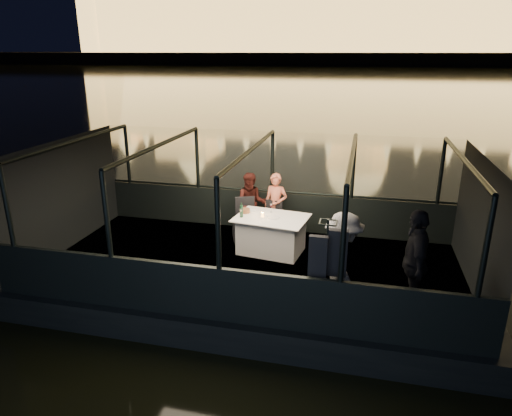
% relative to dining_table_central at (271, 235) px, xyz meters
% --- Properties ---
extents(river_water, '(500.00, 500.00, 0.00)m').
position_rel_dining_table_central_xyz_m(river_water, '(-0.25, 79.29, -0.89)').
color(river_water, black).
rests_on(river_water, ground).
extents(boat_hull, '(8.60, 4.40, 1.00)m').
position_rel_dining_table_central_xyz_m(boat_hull, '(-0.25, -0.71, -0.89)').
color(boat_hull, black).
rests_on(boat_hull, river_water).
extents(boat_deck, '(8.00, 4.00, 0.04)m').
position_rel_dining_table_central_xyz_m(boat_deck, '(-0.25, -0.71, -0.41)').
color(boat_deck, black).
rests_on(boat_deck, boat_hull).
extents(gunwale_port, '(8.00, 0.08, 0.90)m').
position_rel_dining_table_central_xyz_m(gunwale_port, '(-0.25, 1.29, 0.06)').
color(gunwale_port, black).
rests_on(gunwale_port, boat_deck).
extents(gunwale_starboard, '(8.00, 0.08, 0.90)m').
position_rel_dining_table_central_xyz_m(gunwale_starboard, '(-0.25, -2.71, 0.06)').
color(gunwale_starboard, black).
rests_on(gunwale_starboard, boat_deck).
extents(cabin_glass_port, '(8.00, 0.02, 1.40)m').
position_rel_dining_table_central_xyz_m(cabin_glass_port, '(-0.25, 1.29, 1.21)').
color(cabin_glass_port, '#99B2B2').
rests_on(cabin_glass_port, gunwale_port).
extents(cabin_glass_starboard, '(8.00, 0.02, 1.40)m').
position_rel_dining_table_central_xyz_m(cabin_glass_starboard, '(-0.25, -2.71, 1.21)').
color(cabin_glass_starboard, '#99B2B2').
rests_on(cabin_glass_starboard, gunwale_starboard).
extents(cabin_roof_glass, '(8.00, 4.00, 0.02)m').
position_rel_dining_table_central_xyz_m(cabin_roof_glass, '(-0.25, -0.71, 1.91)').
color(cabin_roof_glass, '#99B2B2').
rests_on(cabin_roof_glass, boat_deck).
extents(end_wall_fore, '(0.02, 4.00, 2.30)m').
position_rel_dining_table_central_xyz_m(end_wall_fore, '(-4.25, -0.71, 0.76)').
color(end_wall_fore, black).
rests_on(end_wall_fore, boat_deck).
extents(end_wall_aft, '(0.02, 4.00, 2.30)m').
position_rel_dining_table_central_xyz_m(end_wall_aft, '(3.75, -0.71, 0.76)').
color(end_wall_aft, black).
rests_on(end_wall_aft, boat_deck).
extents(canopy_ribs, '(8.00, 4.00, 2.30)m').
position_rel_dining_table_central_xyz_m(canopy_ribs, '(-0.25, -0.71, 0.76)').
color(canopy_ribs, black).
rests_on(canopy_ribs, boat_deck).
extents(embankment, '(400.00, 140.00, 6.00)m').
position_rel_dining_table_central_xyz_m(embankment, '(-0.25, 209.29, 0.11)').
color(embankment, '#423D33').
rests_on(embankment, ground).
extents(dining_table_central, '(1.58, 1.24, 0.77)m').
position_rel_dining_table_central_xyz_m(dining_table_central, '(0.00, 0.00, 0.00)').
color(dining_table_central, white).
rests_on(dining_table_central, boat_deck).
extents(chair_port_left, '(0.56, 0.56, 0.92)m').
position_rel_dining_table_central_xyz_m(chair_port_left, '(-0.75, 0.51, 0.06)').
color(chair_port_left, black).
rests_on(chair_port_left, boat_deck).
extents(chair_port_right, '(0.49, 0.49, 0.85)m').
position_rel_dining_table_central_xyz_m(chair_port_right, '(-0.10, 0.63, 0.06)').
color(chair_port_right, black).
rests_on(chair_port_right, boat_deck).
extents(coat_stand, '(0.58, 0.52, 1.73)m').
position_rel_dining_table_central_xyz_m(coat_stand, '(1.32, -2.46, 0.51)').
color(coat_stand, black).
rests_on(coat_stand, boat_deck).
extents(person_woman_coral, '(0.57, 0.42, 1.46)m').
position_rel_dining_table_central_xyz_m(person_woman_coral, '(-0.08, 0.87, 0.36)').
color(person_woman_coral, '#D1684C').
rests_on(person_woman_coral, boat_deck).
extents(person_man_maroon, '(0.78, 0.66, 1.43)m').
position_rel_dining_table_central_xyz_m(person_man_maroon, '(-0.64, 0.89, 0.36)').
color(person_man_maroon, '#3A1410').
rests_on(person_man_maroon, boat_deck).
extents(passenger_stripe, '(0.89, 1.21, 1.67)m').
position_rel_dining_table_central_xyz_m(passenger_stripe, '(1.54, -1.96, 0.47)').
color(passenger_stripe, silver).
rests_on(passenger_stripe, boat_deck).
extents(passenger_dark, '(0.45, 1.04, 1.75)m').
position_rel_dining_table_central_xyz_m(passenger_dark, '(2.63, -1.77, 0.47)').
color(passenger_dark, black).
rests_on(passenger_dark, boat_deck).
extents(wine_bottle, '(0.08, 0.08, 0.31)m').
position_rel_dining_table_central_xyz_m(wine_bottle, '(-0.60, -0.12, 0.53)').
color(wine_bottle, '#153A20').
rests_on(wine_bottle, dining_table_central).
extents(bread_basket, '(0.26, 0.26, 0.08)m').
position_rel_dining_table_central_xyz_m(bread_basket, '(-0.60, 0.16, 0.42)').
color(bread_basket, brown).
rests_on(bread_basket, dining_table_central).
extents(amber_candle, '(0.08, 0.08, 0.09)m').
position_rel_dining_table_central_xyz_m(amber_candle, '(-0.18, -0.01, 0.42)').
color(amber_candle, '#FFA83F').
rests_on(amber_candle, dining_table_central).
extents(plate_near, '(0.28, 0.28, 0.02)m').
position_rel_dining_table_central_xyz_m(plate_near, '(0.04, -0.01, 0.39)').
color(plate_near, silver).
rests_on(plate_near, dining_table_central).
extents(plate_far, '(0.26, 0.26, 0.01)m').
position_rel_dining_table_central_xyz_m(plate_far, '(-0.51, 0.29, 0.39)').
color(plate_far, white).
rests_on(plate_far, dining_table_central).
extents(wine_glass_white, '(0.08, 0.08, 0.19)m').
position_rel_dining_table_central_xyz_m(wine_glass_white, '(-0.60, -0.16, 0.48)').
color(wine_glass_white, silver).
rests_on(wine_glass_white, dining_table_central).
extents(wine_glass_red, '(0.07, 0.07, 0.18)m').
position_rel_dining_table_central_xyz_m(wine_glass_red, '(-0.07, 0.31, 0.48)').
color(wine_glass_red, silver).
rests_on(wine_glass_red, dining_table_central).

